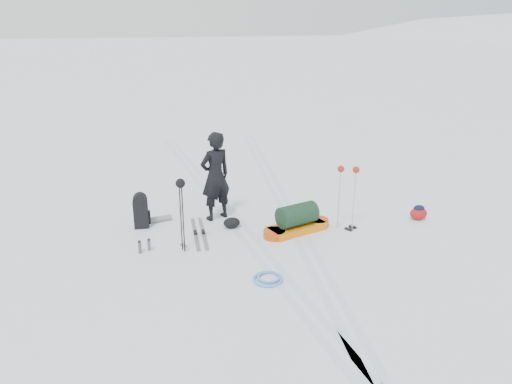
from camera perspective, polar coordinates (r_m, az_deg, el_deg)
The scene contains 14 objects.
ground at distance 10.34m, azimuth -1.11°, elevation -5.07°, with size 200.00×200.00×0.00m, color white.
snow_hill_backdrop at distance 135.20m, azimuth 16.60°, elevation -14.22°, with size 359.50×192.00×162.45m.
ski_tracks at distance 11.26m, azimuth 0.78°, elevation -2.91°, with size 3.38×17.97×0.01m.
skier at distance 10.92m, azimuth -4.67°, elevation 1.80°, with size 0.72×0.47×1.98m, color black.
pulk_sled at distance 10.50m, azimuth 4.71°, elevation -3.35°, with size 1.66×0.89×0.61m.
expedition_rucksack at distance 10.93m, azimuth -12.75°, elevation -2.15°, with size 0.83×0.45×0.78m.
ski_poles_black at distance 9.38m, azimuth -8.59°, elevation -0.03°, with size 0.18×0.20×1.47m.
ski_poles_silver at distance 10.43m, azimuth 10.47°, elevation 1.73°, with size 0.42×0.28×1.40m.
touring_skis_grey at distance 10.51m, azimuth -6.50°, elevation -4.69°, with size 0.37×1.67×0.06m.
touring_skis_white at distance 10.82m, azimuth 10.75°, elevation -4.19°, with size 1.10×1.53×0.06m.
rope_coil at distance 8.71m, azimuth 1.40°, elevation -9.84°, with size 0.62×0.62×0.06m.
small_daypack at distance 11.68m, azimuth 18.08°, elevation -2.25°, with size 0.45×0.37×0.34m.
thermos_pair at distance 9.88m, azimuth -12.65°, elevation -6.03°, with size 0.26×0.16×0.26m.
stuff_sack at distance 10.71m, azimuth -2.79°, elevation -3.53°, with size 0.44×0.40×0.23m.
Camera 1 is at (-2.35, -9.10, 4.31)m, focal length 35.00 mm.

